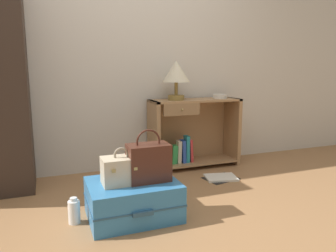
{
  "coord_description": "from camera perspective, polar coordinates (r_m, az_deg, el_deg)",
  "views": [
    {
      "loc": [
        -0.76,
        -1.84,
        1.06
      ],
      "look_at": [
        0.26,
        0.82,
        0.55
      ],
      "focal_mm": 34.56,
      "sensor_mm": 36.0,
      "label": 1
    }
  ],
  "objects": [
    {
      "name": "train_case",
      "position": [
        2.29,
        -8.18,
        -7.71
      ],
      "size": [
        0.27,
        0.19,
        0.26
      ],
      "color": "beige",
      "rests_on": "suitcase_large"
    },
    {
      "name": "bookshelf",
      "position": [
        3.51,
        4.03,
        -1.34
      ],
      "size": [
        0.98,
        0.34,
        0.74
      ],
      "color": "#A37A51",
      "rests_on": "ground_plane"
    },
    {
      "name": "handbag",
      "position": [
        2.31,
        -3.46,
        -6.35
      ],
      "size": [
        0.3,
        0.18,
        0.38
      ],
      "color": "#472319",
      "rests_on": "suitcase_large"
    },
    {
      "name": "bowl",
      "position": [
        3.59,
        9.09,
        5.19
      ],
      "size": [
        0.16,
        0.16,
        0.04
      ],
      "primitive_type": "cylinder",
      "color": "silver",
      "rests_on": "bookshelf"
    },
    {
      "name": "open_book_on_floor",
      "position": [
        3.24,
        9.29,
        -8.98
      ],
      "size": [
        0.36,
        0.3,
        0.02
      ],
      "color": "white",
      "rests_on": "ground_plane"
    },
    {
      "name": "table_lamp",
      "position": [
        3.35,
        1.46,
        9.26
      ],
      "size": [
        0.28,
        0.28,
        0.4
      ],
      "color": "olive",
      "rests_on": "bookshelf"
    },
    {
      "name": "back_wall",
      "position": [
        3.44,
        -8.43,
        14.0
      ],
      "size": [
        6.4,
        0.1,
        2.6
      ],
      "primitive_type": "cube",
      "color": "beige",
      "rests_on": "ground_plane"
    },
    {
      "name": "ground_plane",
      "position": [
        2.26,
        1.28,
        -17.87
      ],
      "size": [
        9.0,
        9.0,
        0.0
      ],
      "primitive_type": "plane",
      "color": "#9E7047"
    },
    {
      "name": "bottle",
      "position": [
        2.4,
        -16.24,
        -14.26
      ],
      "size": [
        0.08,
        0.08,
        0.19
      ],
      "color": "white",
      "rests_on": "ground_plane"
    },
    {
      "name": "suitcase_large",
      "position": [
        2.39,
        -6.2,
        -12.72
      ],
      "size": [
        0.64,
        0.51,
        0.27
      ],
      "color": "teal",
      "rests_on": "ground_plane"
    }
  ]
}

